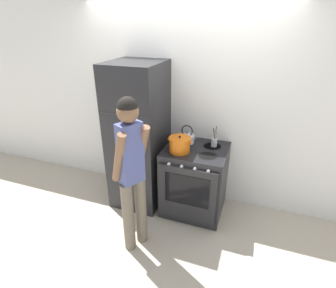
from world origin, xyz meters
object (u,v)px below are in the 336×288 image
stove_range (194,180)px  person (132,169)px  tea_kettle (187,138)px  refrigerator (139,137)px  utensil_jar (214,141)px  dutch_oven_pot (180,144)px

stove_range → person: person is taller
tea_kettle → stove_range: bearing=-46.1°
refrigerator → utensil_jar: 0.96m
refrigerator → stove_range: size_ratio=2.11×
utensil_jar → person: person is taller
dutch_oven_pot → tea_kettle: tea_kettle is taller
stove_range → tea_kettle: size_ratio=3.70×
person → utensil_jar: bearing=-4.9°
refrigerator → person: bearing=-69.0°
refrigerator → person: size_ratio=1.10×
tea_kettle → utensil_jar: (0.34, 0.01, -0.00)m
refrigerator → utensil_jar: bearing=9.4°
refrigerator → dutch_oven_pot: 0.60m
tea_kettle → person: 1.00m
dutch_oven_pot → tea_kettle: size_ratio=1.25×
refrigerator → utensil_jar: (0.94, 0.16, 0.02)m
dutch_oven_pot → person: size_ratio=0.18×
refrigerator → person: 0.86m
dutch_oven_pot → utensil_jar: (0.36, 0.28, -0.02)m
dutch_oven_pot → stove_range: bearing=32.7°
person → refrigerator: bearing=49.7°
dutch_oven_pot → utensil_jar: bearing=37.8°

